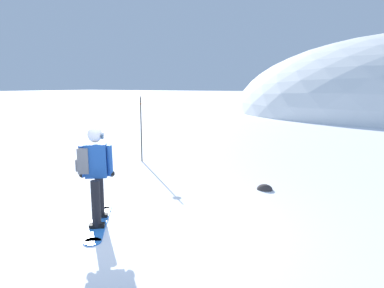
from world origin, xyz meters
name	(u,v)px	position (x,y,z in m)	size (l,w,h in m)	color
ground_plane	(119,227)	(0.00, 0.00, 0.00)	(300.00, 300.00, 0.00)	white
snowboarder_main	(95,173)	(-0.46, -0.05, 0.92)	(1.19, 1.54, 1.71)	blue
piste_marker_near	(141,124)	(-2.81, 4.45, 1.20)	(0.20, 0.20, 2.11)	black
rock_dark	(265,190)	(1.58, 3.32, 0.00)	(0.37, 0.32, 0.26)	#383333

